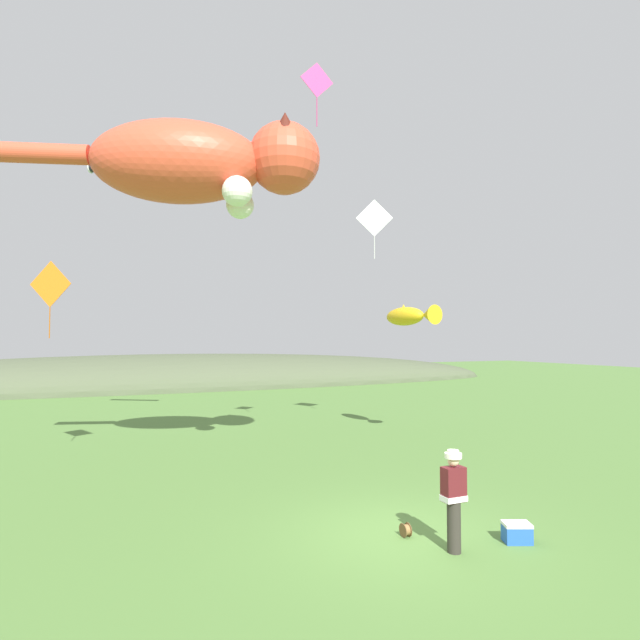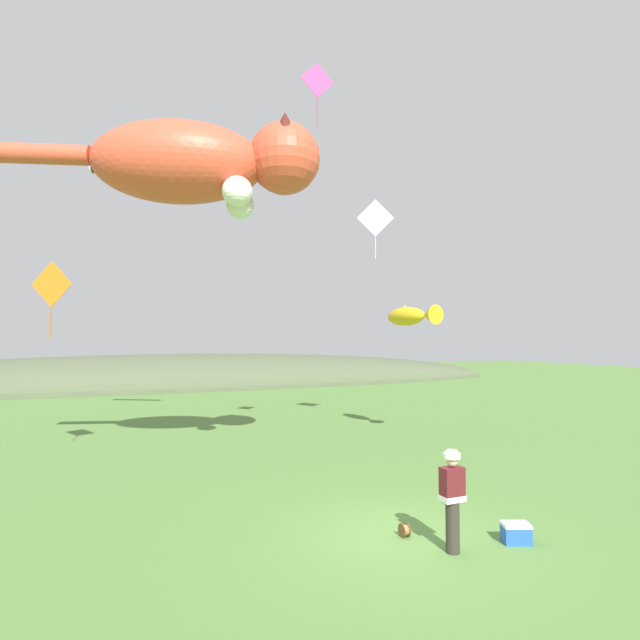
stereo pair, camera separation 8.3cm
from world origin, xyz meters
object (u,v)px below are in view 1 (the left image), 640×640
at_px(kite_giant_cat, 202,164).
at_px(kite_tube_streamer, 125,166).
at_px(festival_attendant, 454,497).
at_px(kite_fish_windsock, 410,316).
at_px(kite_diamond_pink, 317,81).
at_px(kite_diamond_white, 374,218).
at_px(kite_diamond_orange, 50,285).
at_px(kite_spool, 406,530).
at_px(picnic_cooler, 517,532).

relative_size(kite_giant_cat, kite_tube_streamer, 3.01).
height_order(festival_attendant, kite_giant_cat, kite_giant_cat).
distance_m(kite_fish_windsock, kite_diamond_pink, 8.85).
xyz_separation_m(kite_fish_windsock, kite_diamond_white, (-0.93, 1.06, 3.92)).
relative_size(kite_giant_cat, kite_diamond_orange, 3.76).
xyz_separation_m(kite_tube_streamer, kite_diamond_pink, (5.24, -7.26, 1.01)).
bearing_deg(kite_diamond_white, kite_diamond_orange, -175.21).
relative_size(kite_spool, kite_diamond_orange, 0.12).
xyz_separation_m(festival_attendant, picnic_cooler, (1.33, -0.11, -0.77)).
bearing_deg(kite_fish_windsock, kite_tube_streamer, 154.49).
bearing_deg(kite_tube_streamer, picnic_cooler, -64.96).
distance_m(picnic_cooler, kite_fish_windsock, 10.71).
distance_m(kite_spool, kite_diamond_pink, 12.78).
relative_size(festival_attendant, kite_diamond_white, 0.75).
relative_size(festival_attendant, picnic_cooler, 3.07).
bearing_deg(kite_tube_streamer, kite_diamond_orange, -113.65).
relative_size(festival_attendant, kite_fish_windsock, 0.64).
height_order(kite_tube_streamer, kite_diamond_pink, kite_diamond_pink).
relative_size(kite_spool, kite_fish_windsock, 0.09).
xyz_separation_m(picnic_cooler, kite_diamond_pink, (-1.23, 6.60, 11.43)).
bearing_deg(kite_fish_windsock, kite_spool, -123.90).
bearing_deg(kite_diamond_orange, picnic_cooler, -46.97).
height_order(kite_giant_cat, kite_diamond_orange, kite_giant_cat).
relative_size(kite_fish_windsock, kite_tube_streamer, 0.99).
height_order(kite_fish_windsock, kite_diamond_orange, kite_diamond_orange).
xyz_separation_m(kite_fish_windsock, kite_diamond_orange, (-12.17, 0.11, 0.69)).
height_order(kite_diamond_orange, kite_diamond_white, kite_diamond_white).
height_order(picnic_cooler, kite_fish_windsock, kite_fish_windsock).
relative_size(festival_attendant, kite_diamond_orange, 0.79).
distance_m(kite_giant_cat, kite_fish_windsock, 9.51).
bearing_deg(kite_giant_cat, kite_fish_windsock, 16.11).
distance_m(festival_attendant, kite_diamond_orange, 12.35).
bearing_deg(kite_tube_streamer, kite_diamond_white, -22.33).
xyz_separation_m(picnic_cooler, kite_giant_cat, (-4.67, 6.63, 8.40)).
distance_m(festival_attendant, kite_tube_streamer, 17.57).
bearing_deg(picnic_cooler, kite_diamond_pink, 100.56).
bearing_deg(festival_attendant, kite_diamond_white, 67.96).
xyz_separation_m(festival_attendant, kite_giant_cat, (-3.34, 6.53, 7.63)).
bearing_deg(kite_spool, kite_diamond_orange, 129.88).
bearing_deg(kite_spool, kite_fish_windsock, 56.10).
bearing_deg(kite_diamond_orange, kite_giant_cat, -33.02).
height_order(kite_tube_streamer, kite_diamond_white, kite_tube_streamer).
distance_m(kite_giant_cat, kite_diamond_orange, 5.65).
xyz_separation_m(picnic_cooler, kite_diamond_white, (2.71, 10.09, 8.37)).
bearing_deg(picnic_cooler, kite_diamond_white, 74.98).
xyz_separation_m(festival_attendant, kite_diamond_orange, (-7.20, 9.04, 4.36)).
bearing_deg(kite_diamond_pink, kite_fish_windsock, 26.53).
relative_size(kite_fish_windsock, kite_diamond_pink, 1.39).
distance_m(kite_spool, kite_diamond_orange, 11.79).
distance_m(kite_tube_streamer, kite_diamond_white, 10.13).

